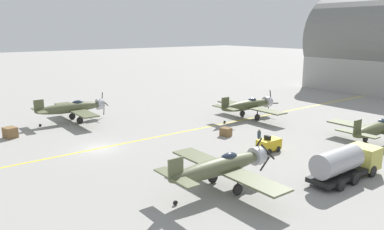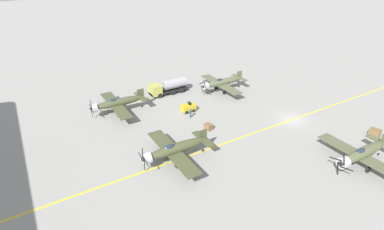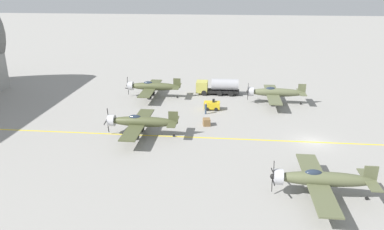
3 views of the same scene
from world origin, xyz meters
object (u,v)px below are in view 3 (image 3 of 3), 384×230
(ground_crew_inspecting, at_px, (206,108))
(supply_crate_by_tanker, at_px, (207,122))
(airplane_mid_right, at_px, (275,93))
(airplane_far_right, at_px, (152,87))
(fuel_tanker, at_px, (218,86))
(airplane_mid_left, at_px, (321,179))
(airplane_far_center, at_px, (140,122))
(tow_tractor, at_px, (212,105))

(ground_crew_inspecting, height_order, supply_crate_by_tanker, ground_crew_inspecting)
(airplane_mid_right, bearing_deg, airplane_far_right, 89.86)
(airplane_far_right, relative_size, fuel_tanker, 1.50)
(airplane_mid_left, relative_size, fuel_tanker, 1.50)
(airplane_mid_right, distance_m, fuel_tanker, 11.06)
(airplane_far_center, bearing_deg, supply_crate_by_tanker, -72.14)
(airplane_mid_right, distance_m, ground_crew_inspecting, 13.18)
(airplane_mid_left, bearing_deg, airplane_mid_right, -14.19)
(airplane_far_right, bearing_deg, airplane_mid_right, -85.71)
(airplane_mid_left, xyz_separation_m, tow_tractor, (25.56, 11.83, -1.22))
(airplane_mid_left, height_order, airplane_far_right, airplane_mid_left)
(airplane_far_center, relative_size, tow_tractor, 4.62)
(airplane_mid_right, bearing_deg, airplane_far_center, 133.96)
(airplane_mid_left, distance_m, fuel_tanker, 36.45)
(airplane_mid_right, xyz_separation_m, airplane_far_right, (1.66, 21.67, 0.00))
(ground_crew_inspecting, relative_size, supply_crate_by_tanker, 1.50)
(airplane_far_center, height_order, ground_crew_inspecting, airplane_far_center)
(ground_crew_inspecting, bearing_deg, supply_crate_by_tanker, -174.52)
(airplane_mid_right, bearing_deg, tow_tractor, 116.53)
(fuel_tanker, bearing_deg, airplane_mid_right, -115.70)
(fuel_tanker, bearing_deg, tow_tractor, 176.45)
(airplane_mid_right, relative_size, supply_crate_by_tanker, 9.84)
(airplane_mid_right, distance_m, tow_tractor, 11.44)
(airplane_mid_left, distance_m, airplane_far_center, 24.94)
(airplane_far_center, bearing_deg, airplane_mid_left, -133.93)
(airplane_mid_right, relative_size, fuel_tanker, 1.50)
(ground_crew_inspecting, bearing_deg, airplane_far_right, 51.39)
(ground_crew_inspecting, bearing_deg, tow_tractor, -21.54)
(tow_tractor, bearing_deg, airplane_mid_right, -67.71)
(airplane_far_right, height_order, fuel_tanker, airplane_far_right)
(airplane_mid_left, bearing_deg, tow_tractor, 8.14)
(airplane_far_right, xyz_separation_m, ground_crew_inspecting, (-8.20, -10.27, -1.01))
(airplane_far_center, relative_size, airplane_mid_right, 1.00)
(airplane_far_center, distance_m, fuel_tanker, 23.21)
(airplane_mid_right, height_order, supply_crate_by_tanker, airplane_mid_right)
(tow_tractor, height_order, ground_crew_inspecting, ground_crew_inspecting)
(airplane_far_center, xyz_separation_m, supply_crate_by_tanker, (4.79, -8.69, -1.50))
(airplane_mid_left, distance_m, ground_crew_inspecting, 26.59)
(airplane_far_right, bearing_deg, fuel_tanker, -66.35)
(airplane_mid_right, height_order, airplane_far_right, airplane_far_right)
(ground_crew_inspecting, distance_m, supply_crate_by_tanker, 5.02)
(airplane_mid_left, distance_m, supply_crate_by_tanker, 22.11)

